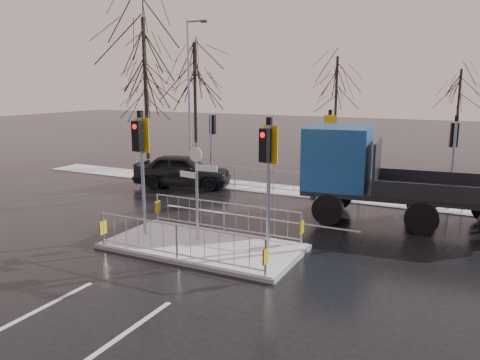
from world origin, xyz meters
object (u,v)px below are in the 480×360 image
at_px(traffic_island, 202,236).
at_px(car_far_lane, 183,170).
at_px(street_lamp_left, 190,93).
at_px(flatbed_truck, 367,171).

xyz_separation_m(traffic_island, car_far_lane, (-5.45, 7.16, 0.42)).
distance_m(traffic_island, car_far_lane, 9.01).
bearing_deg(street_lamp_left, car_far_lane, -67.45).
xyz_separation_m(car_far_lane, street_lamp_left, (-0.97, 2.32, 3.69)).
height_order(car_far_lane, flatbed_truck, flatbed_truck).
distance_m(car_far_lane, flatbed_truck, 9.44).
relative_size(flatbed_truck, street_lamp_left, 0.93).
bearing_deg(flatbed_truck, traffic_island, -124.82).
bearing_deg(street_lamp_left, flatbed_truck, -21.79).
bearing_deg(traffic_island, flatbed_truck, 55.18).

